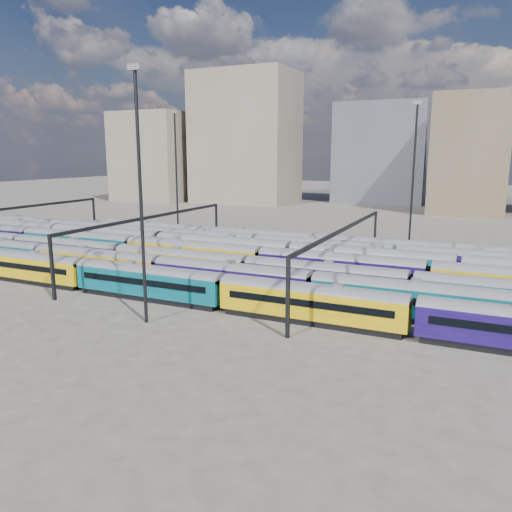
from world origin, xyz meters
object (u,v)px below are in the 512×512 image
at_px(rake_1, 160,268).
at_px(mast_2, 140,188).
at_px(rake_0, 311,298).
at_px(rake_2, 180,260).

distance_m(rake_1, mast_2, 17.79).
xyz_separation_m(rake_0, rake_1, (-22.38, 5.00, 0.06)).
height_order(rake_1, rake_2, rake_1).
relative_size(rake_0, rake_2, 0.70).
bearing_deg(mast_2, rake_0, 24.10).
height_order(rake_2, mast_2, mast_2).
relative_size(rake_0, rake_1, 0.81).
xyz_separation_m(rake_0, rake_2, (-22.47, 10.00, 0.04)).
bearing_deg(mast_2, rake_2, 111.85).
bearing_deg(rake_0, rake_1, 167.40).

